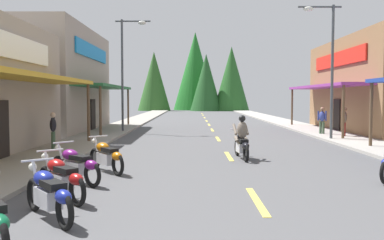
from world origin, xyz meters
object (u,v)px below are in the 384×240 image
at_px(motorcycle_parked_left_2, 60,178).
at_px(motorcycle_parked_left_1, 47,193).
at_px(streetlamp_left, 126,60).
at_px(pedestrian_by_shop, 343,120).
at_px(streetlamp_right, 325,54).
at_px(pedestrian_browsing, 321,119).
at_px(rider_cruising_lead, 240,141).
at_px(pedestrian_waiting, 52,129).
at_px(motorcycle_parked_left_3, 74,165).
at_px(motorcycle_parked_left_4, 105,156).

bearing_deg(motorcycle_parked_left_2, motorcycle_parked_left_1, 146.31).
bearing_deg(streetlamp_left, pedestrian_by_shop, -15.27).
xyz_separation_m(streetlamp_right, pedestrian_browsing, (0.72, 2.75, -3.44)).
bearing_deg(pedestrian_by_shop, motorcycle_parked_left_1, -104.11).
distance_m(motorcycle_parked_left_2, pedestrian_browsing, 18.04).
height_order(rider_cruising_lead, pedestrian_waiting, pedestrian_waiting).
distance_m(streetlamp_left, rider_cruising_lead, 12.97).
xyz_separation_m(streetlamp_right, motorcycle_parked_left_1, (-9.31, -13.52, -3.90)).
height_order(motorcycle_parked_left_1, motorcycle_parked_left_2, same).
xyz_separation_m(motorcycle_parked_left_1, motorcycle_parked_left_2, (-0.23, 1.43, 0.00)).
distance_m(motorcycle_parked_left_2, rider_cruising_lead, 7.43).
relative_size(motorcycle_parked_left_2, motorcycle_parked_left_3, 0.97).
bearing_deg(streetlamp_right, pedestrian_by_shop, 42.93).
distance_m(streetlamp_left, pedestrian_by_shop, 13.20).
height_order(pedestrian_by_shop, pedestrian_waiting, pedestrian_by_shop).
distance_m(streetlamp_right, pedestrian_waiting, 13.53).
bearing_deg(motorcycle_parked_left_4, motorcycle_parked_left_1, 141.83).
bearing_deg(streetlamp_right, motorcycle_parked_left_2, -128.29).
bearing_deg(pedestrian_browsing, motorcycle_parked_left_4, 8.04).
distance_m(motorcycle_parked_left_3, pedestrian_browsing, 16.79).
bearing_deg(pedestrian_by_shop, motorcycle_parked_left_4, -114.65).
relative_size(motorcycle_parked_left_1, motorcycle_parked_left_2, 1.05).
height_order(motorcycle_parked_left_1, pedestrian_waiting, pedestrian_waiting).
height_order(streetlamp_right, motorcycle_parked_left_1, streetlamp_right).
xyz_separation_m(motorcycle_parked_left_2, pedestrian_waiting, (-2.87, 7.99, 0.43)).
height_order(motorcycle_parked_left_4, pedestrian_by_shop, pedestrian_by_shop).
xyz_separation_m(streetlamp_left, streetlamp_right, (10.77, -4.75, -0.09)).
relative_size(streetlamp_left, pedestrian_by_shop, 4.19).
height_order(streetlamp_left, streetlamp_right, streetlamp_left).
relative_size(pedestrian_by_shop, pedestrian_waiting, 1.05).
distance_m(pedestrian_by_shop, pedestrian_browsing, 1.56).
xyz_separation_m(motorcycle_parked_left_4, pedestrian_by_shop, (10.77, 10.22, 0.48)).
height_order(streetlamp_left, pedestrian_browsing, streetlamp_left).
distance_m(motorcycle_parked_left_2, motorcycle_parked_left_3, 1.70).
relative_size(streetlamp_right, motorcycle_parked_left_3, 4.05).
height_order(motorcycle_parked_left_1, pedestrian_browsing, pedestrian_browsing).
bearing_deg(pedestrian_browsing, rider_cruising_lead, 16.36).
distance_m(pedestrian_by_shop, pedestrian_waiting, 14.97).
bearing_deg(pedestrian_by_shop, streetlamp_right, -115.23).
bearing_deg(streetlamp_right, rider_cruising_lead, -128.73).
bearing_deg(pedestrian_waiting, motorcycle_parked_left_2, -81.57).
xyz_separation_m(streetlamp_left, rider_cruising_lead, (5.78, -10.97, -3.83)).
bearing_deg(motorcycle_parked_left_4, pedestrian_by_shop, -84.10).
distance_m(streetlamp_right, pedestrian_by_shop, 3.99).
relative_size(motorcycle_parked_left_1, pedestrian_waiting, 1.08).
bearing_deg(pedestrian_browsing, streetlamp_left, -51.05).
xyz_separation_m(motorcycle_parked_left_4, rider_cruising_lead, (4.28, 2.61, 0.17)).
relative_size(motorcycle_parked_left_1, motorcycle_parked_left_3, 1.02).
height_order(streetlamp_right, motorcycle_parked_left_3, streetlamp_right).
height_order(streetlamp_right, pedestrian_browsing, streetlamp_right).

